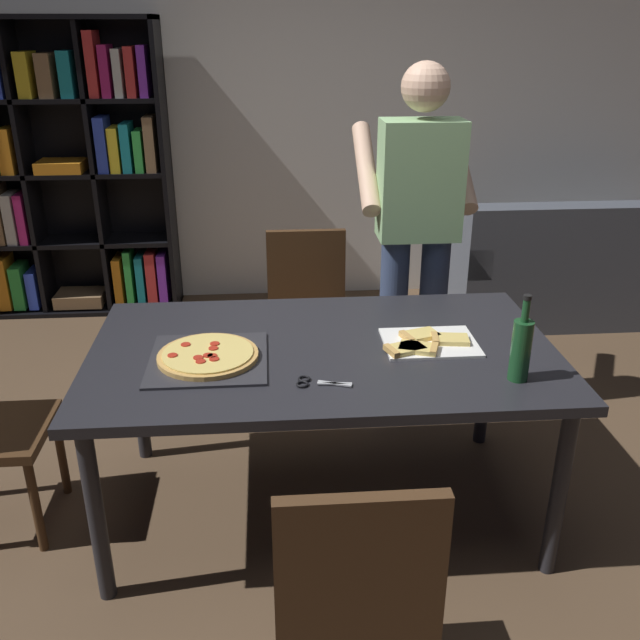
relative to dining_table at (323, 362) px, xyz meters
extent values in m
plane|color=brown|center=(0.00, 0.00, -0.68)|extent=(12.00, 12.00, 0.00)
cube|color=silver|center=(0.00, 2.60, 0.72)|extent=(6.40, 0.10, 2.80)
cube|color=#232328|center=(0.00, 0.00, 0.05)|extent=(1.79, 1.04, 0.04)
cylinder|color=#232328|center=(-0.81, -0.44, -0.33)|extent=(0.06, 0.06, 0.71)
cylinder|color=#232328|center=(0.81, -0.44, -0.33)|extent=(0.06, 0.06, 0.71)
cylinder|color=#232328|center=(-0.81, 0.44, -0.33)|extent=(0.06, 0.06, 0.71)
cylinder|color=#232328|center=(0.81, 0.44, -0.33)|extent=(0.06, 0.06, 0.71)
cube|color=#472D19|center=(0.00, -0.92, -0.25)|extent=(0.42, 0.42, 0.04)
cube|color=#472D19|center=(0.00, -1.11, -0.01)|extent=(0.42, 0.04, 0.45)
cylinder|color=#472D19|center=(0.18, -0.74, -0.48)|extent=(0.04, 0.04, 0.41)
cylinder|color=#472D19|center=(-0.18, -0.74, -0.48)|extent=(0.04, 0.04, 0.41)
cube|color=#472D19|center=(0.00, 0.92, -0.25)|extent=(0.42, 0.42, 0.04)
cube|color=#472D19|center=(0.00, 1.11, -0.01)|extent=(0.42, 0.04, 0.45)
cylinder|color=#472D19|center=(-0.18, 0.74, -0.48)|extent=(0.04, 0.04, 0.41)
cylinder|color=#472D19|center=(0.18, 0.74, -0.48)|extent=(0.04, 0.04, 0.41)
cylinder|color=#472D19|center=(-0.18, 1.10, -0.48)|extent=(0.04, 0.04, 0.41)
cylinder|color=#472D19|center=(0.18, 1.10, -0.48)|extent=(0.04, 0.04, 0.41)
cylinder|color=#472D19|center=(-1.11, -0.18, -0.48)|extent=(0.04, 0.04, 0.41)
cylinder|color=#472D19|center=(-1.11, 0.18, -0.48)|extent=(0.04, 0.04, 0.41)
cube|color=#4C515B|center=(1.90, 2.05, -0.48)|extent=(1.70, 0.85, 0.40)
cube|color=#4C515B|center=(1.90, 1.73, -0.06)|extent=(1.70, 0.20, 0.45)
cube|color=#4C515B|center=(1.13, 2.05, -0.18)|extent=(0.16, 0.85, 0.20)
cube|color=black|center=(-0.87, 2.35, 0.29)|extent=(0.03, 0.35, 1.95)
cube|color=black|center=(-1.55, 2.35, 1.25)|extent=(1.40, 0.35, 0.03)
cube|color=black|center=(-1.55, 2.35, -0.67)|extent=(1.40, 0.35, 0.03)
cube|color=black|center=(-1.55, 2.51, 0.29)|extent=(1.40, 0.03, 1.95)
cube|color=black|center=(-1.55, 2.35, -0.18)|extent=(1.34, 0.29, 0.03)
cube|color=black|center=(-1.55, 2.35, 0.29)|extent=(1.34, 0.29, 0.03)
cube|color=black|center=(-1.55, 2.35, 0.76)|extent=(1.34, 0.29, 0.03)
cube|color=black|center=(-1.77, 2.35, 0.29)|extent=(0.03, 0.29, 1.89)
cube|color=black|center=(-1.33, 2.35, 0.29)|extent=(0.03, 0.29, 1.89)
cube|color=orange|center=(-2.05, 2.33, -0.46)|extent=(0.08, 0.22, 0.37)
cube|color=green|center=(-1.95, 2.33, -0.49)|extent=(0.08, 0.22, 0.31)
cube|color=blue|center=(-1.85, 2.33, -0.51)|extent=(0.07, 0.22, 0.27)
cube|color=olive|center=(-1.55, 2.33, -0.60)|extent=(0.33, 0.25, 0.09)
cube|color=orange|center=(-1.26, 2.33, -0.47)|extent=(0.06, 0.22, 0.35)
cube|color=green|center=(-1.18, 2.33, -0.44)|extent=(0.05, 0.22, 0.40)
cube|color=teal|center=(-1.10, 2.33, -0.46)|extent=(0.05, 0.22, 0.36)
cube|color=red|center=(-1.03, 2.33, -0.45)|extent=(0.07, 0.22, 0.38)
cube|color=purple|center=(-0.95, 2.33, -0.45)|extent=(0.06, 0.22, 0.37)
cube|color=olive|center=(-2.00, 2.33, 0.03)|extent=(0.06, 0.22, 0.40)
cube|color=silver|center=(-1.92, 2.33, 0.00)|extent=(0.06, 0.22, 0.34)
cube|color=#B21E66|center=(-1.84, 2.33, 0.00)|extent=(0.05, 0.22, 0.34)
cube|color=orange|center=(-1.87, 2.33, 0.45)|extent=(0.08, 0.22, 0.29)
cube|color=orange|center=(-1.55, 2.33, 0.34)|extent=(0.30, 0.25, 0.07)
cube|color=blue|center=(-1.26, 2.33, 0.48)|extent=(0.07, 0.22, 0.35)
cube|color=yellow|center=(-1.18, 2.33, 0.45)|extent=(0.06, 0.22, 0.29)
cube|color=teal|center=(-1.10, 2.33, 0.46)|extent=(0.06, 0.22, 0.31)
cube|color=green|center=(-1.03, 2.33, 0.44)|extent=(0.05, 0.22, 0.27)
cube|color=olive|center=(-0.95, 2.33, 0.48)|extent=(0.06, 0.22, 0.36)
cube|color=blue|center=(-1.84, 2.33, 0.91)|extent=(0.05, 0.22, 0.27)
cube|color=yellow|center=(-1.68, 2.33, 0.92)|extent=(0.08, 0.22, 0.28)
cube|color=olive|center=(-1.55, 2.33, 0.91)|extent=(0.09, 0.22, 0.27)
cube|color=teal|center=(-1.42, 2.33, 0.92)|extent=(0.08, 0.22, 0.28)
cube|color=red|center=(-1.26, 2.33, 0.98)|extent=(0.06, 0.22, 0.40)
cube|color=#B21E66|center=(-1.18, 2.33, 0.94)|extent=(0.06, 0.22, 0.31)
cube|color=silver|center=(-1.10, 2.33, 0.92)|extent=(0.05, 0.22, 0.29)
cube|color=red|center=(-1.03, 2.33, 0.93)|extent=(0.06, 0.22, 0.30)
cube|color=purple|center=(-0.95, 2.33, 0.93)|extent=(0.05, 0.22, 0.31)
cylinder|color=#38476B|center=(0.62, 0.77, -0.21)|extent=(0.14, 0.14, 0.95)
cylinder|color=#38476B|center=(0.42, 0.77, -0.21)|extent=(0.14, 0.14, 0.95)
cube|color=#99CC8C|center=(0.52, 0.77, 0.54)|extent=(0.38, 0.22, 0.55)
sphere|color=#E0B293|center=(0.52, 0.77, 0.96)|extent=(0.22, 0.22, 0.22)
cylinder|color=#E0B293|center=(0.75, 0.95, 0.57)|extent=(0.09, 0.50, 0.39)
cylinder|color=#E0B293|center=(0.29, 0.95, 0.57)|extent=(0.09, 0.50, 0.39)
cube|color=#2D2D33|center=(-0.43, -0.08, 0.07)|extent=(0.43, 0.43, 0.01)
cylinder|color=tan|center=(-0.43, -0.08, 0.08)|extent=(0.37, 0.37, 0.02)
cylinder|color=#EACC6B|center=(-0.43, -0.08, 0.10)|extent=(0.34, 0.34, 0.01)
cylinder|color=#B22819|center=(-0.41, -0.14, 0.10)|extent=(0.04, 0.04, 0.00)
cylinder|color=#B22819|center=(-0.41, -0.11, 0.10)|extent=(0.04, 0.04, 0.00)
cylinder|color=#B22819|center=(-0.43, -0.11, 0.10)|extent=(0.04, 0.04, 0.00)
cylinder|color=#B22819|center=(-0.41, -0.01, 0.10)|extent=(0.04, 0.04, 0.00)
cylinder|color=#B22819|center=(-0.45, -0.16, 0.10)|extent=(0.04, 0.04, 0.00)
cylinder|color=#B22819|center=(-0.41, -0.05, 0.10)|extent=(0.04, 0.04, 0.00)
cylinder|color=#B22819|center=(-0.52, -0.01, 0.10)|extent=(0.04, 0.04, 0.00)
cylinder|color=#B22819|center=(-0.46, -0.12, 0.10)|extent=(0.04, 0.04, 0.00)
cylinder|color=#B22819|center=(-0.56, -0.10, 0.10)|extent=(0.04, 0.04, 0.00)
cube|color=white|center=(0.42, 0.00, 0.07)|extent=(0.36, 0.28, 0.01)
cube|color=#EACC6B|center=(0.39, 0.04, 0.08)|extent=(0.16, 0.13, 0.02)
cube|color=tan|center=(0.33, 0.02, 0.09)|extent=(0.05, 0.09, 0.02)
cube|color=#EACC6B|center=(0.50, -0.01, 0.08)|extent=(0.15, 0.11, 0.02)
cube|color=tan|center=(0.44, 0.00, 0.09)|extent=(0.04, 0.09, 0.02)
cube|color=#EACC6B|center=(0.35, -0.07, 0.08)|extent=(0.16, 0.13, 0.02)
cube|color=tan|center=(0.41, -0.09, 0.09)|extent=(0.05, 0.09, 0.02)
cube|color=#EACC6B|center=(0.31, -0.07, 0.08)|extent=(0.16, 0.13, 0.02)
cube|color=tan|center=(0.25, -0.10, 0.09)|extent=(0.05, 0.09, 0.02)
cylinder|color=#194723|center=(0.66, -0.31, 0.18)|extent=(0.07, 0.07, 0.22)
cylinder|color=#194723|center=(0.66, -0.31, 0.33)|extent=(0.03, 0.03, 0.08)
cylinder|color=black|center=(0.66, -0.31, 0.37)|extent=(0.03, 0.03, 0.02)
cube|color=silver|center=(0.02, -0.30, 0.07)|extent=(0.12, 0.02, 0.01)
cube|color=silver|center=(0.02, -0.30, 0.07)|extent=(0.12, 0.05, 0.01)
torus|color=black|center=(-0.09, -0.26, 0.07)|extent=(0.05, 0.05, 0.01)
torus|color=black|center=(-0.10, -0.30, 0.07)|extent=(0.05, 0.05, 0.01)
camera|label=1|loc=(-0.20, -2.38, 1.21)|focal=38.63mm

